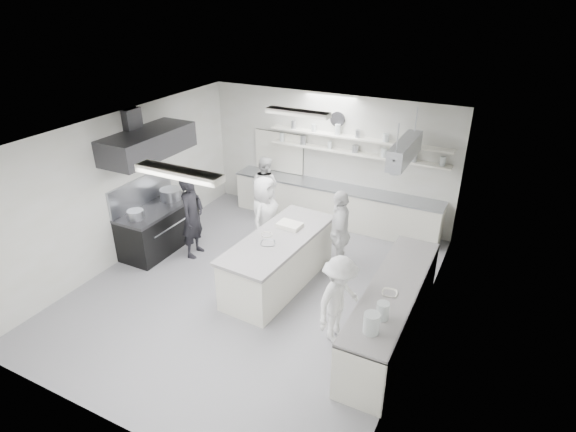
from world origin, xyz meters
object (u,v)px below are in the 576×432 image
at_px(stove, 159,229).
at_px(back_counter, 334,205).
at_px(cook_stove, 192,217).
at_px(cook_back, 265,187).
at_px(right_counter, 391,313).
at_px(prep_island, 279,262).

relative_size(stove, back_counter, 0.36).
distance_m(cook_stove, cook_back, 2.35).
height_order(cook_stove, cook_back, cook_stove).
relative_size(back_counter, right_counter, 1.52).
xyz_separation_m(prep_island, cook_back, (-1.69, 2.47, 0.29)).
relative_size(back_counter, prep_island, 1.94).
distance_m(prep_island, cook_back, 3.01).
relative_size(right_counter, cook_stove, 1.87).
bearing_deg(back_counter, stove, -136.01).
xyz_separation_m(stove, back_counter, (2.90, 2.80, 0.01)).
bearing_deg(back_counter, prep_island, -89.31).
relative_size(stove, cook_stove, 1.02).
height_order(right_counter, prep_island, prep_island).
bearing_deg(stove, back_counter, 43.99).
bearing_deg(right_counter, cook_stove, 170.93).
distance_m(stove, cook_back, 2.73).
xyz_separation_m(back_counter, right_counter, (2.35, -3.40, 0.01)).
bearing_deg(cook_back, prep_island, 128.75).
xyz_separation_m(back_counter, cook_back, (-1.65, -0.39, 0.30)).
bearing_deg(prep_island, back_counter, 94.58).
height_order(stove, cook_back, cook_back).
bearing_deg(cook_back, right_counter, 147.48).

